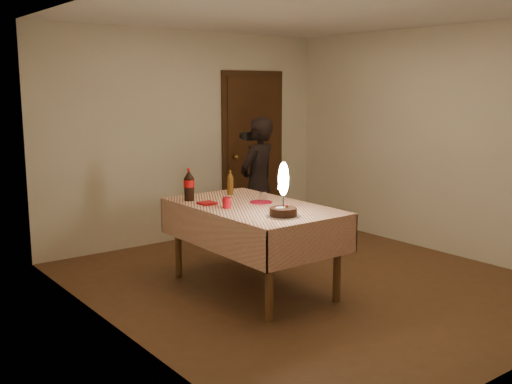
% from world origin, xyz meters
% --- Properties ---
extents(ground, '(4.00, 4.50, 0.01)m').
position_xyz_m(ground, '(0.00, 0.00, 0.00)').
color(ground, brown).
rests_on(ground, ground).
extents(room_shell, '(4.04, 4.54, 2.62)m').
position_xyz_m(room_shell, '(0.03, 0.08, 1.65)').
color(room_shell, silver).
rests_on(room_shell, ground).
extents(dining_table, '(1.02, 1.72, 0.82)m').
position_xyz_m(dining_table, '(-0.55, 0.18, 0.71)').
color(dining_table, brown).
rests_on(dining_table, ground).
extents(birthday_cake, '(0.29, 0.29, 0.47)m').
position_xyz_m(birthday_cake, '(-0.64, -0.38, 0.96)').
color(birthday_cake, white).
rests_on(birthday_cake, dining_table).
extents(red_plate, '(0.22, 0.22, 0.01)m').
position_xyz_m(red_plate, '(-0.40, 0.24, 0.82)').
color(red_plate, red).
rests_on(red_plate, dining_table).
extents(red_cup, '(0.08, 0.08, 0.10)m').
position_xyz_m(red_cup, '(-0.81, 0.22, 0.87)').
color(red_cup, red).
rests_on(red_cup, dining_table).
extents(clear_cup, '(0.07, 0.07, 0.09)m').
position_xyz_m(clear_cup, '(-0.33, 0.30, 0.86)').
color(clear_cup, white).
rests_on(clear_cup, dining_table).
extents(napkin_stack, '(0.15, 0.15, 0.02)m').
position_xyz_m(napkin_stack, '(-0.86, 0.48, 0.83)').
color(napkin_stack, '#B51419').
rests_on(napkin_stack, dining_table).
extents(cola_bottle, '(0.10, 0.10, 0.32)m').
position_xyz_m(cola_bottle, '(-0.90, 0.74, 0.97)').
color(cola_bottle, black).
rests_on(cola_bottle, dining_table).
extents(amber_bottle_right, '(0.06, 0.06, 0.26)m').
position_xyz_m(amber_bottle_right, '(-0.39, 0.77, 0.94)').
color(amber_bottle_right, '#603910').
rests_on(amber_bottle_right, dining_table).
extents(photographer, '(0.66, 0.53, 1.57)m').
position_xyz_m(photographer, '(0.41, 1.34, 0.79)').
color(photographer, black).
rests_on(photographer, ground).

